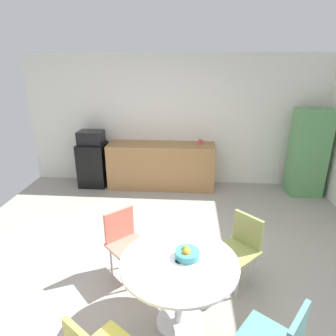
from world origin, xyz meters
name	(u,v)px	position (x,y,z in m)	size (l,w,h in m)	color
ground_plane	(160,274)	(0.00, 0.00, 0.00)	(6.00, 6.00, 0.00)	#9E998E
wall_back	(174,121)	(0.00, 3.00, 1.30)	(6.00, 0.10, 2.60)	white
counter_block	(161,166)	(-0.24, 2.65, 0.45)	(2.11, 0.60, 0.90)	#9E7042
mini_fridge	(93,164)	(-1.64, 2.65, 0.44)	(0.54, 0.54, 0.88)	black
microwave	(91,137)	(-1.64, 2.65, 1.01)	(0.48, 0.38, 0.26)	black
locker_cabinet	(308,153)	(2.55, 2.55, 0.82)	(0.60, 0.50, 1.64)	#599959
round_table	(179,273)	(0.25, -0.70, 0.60)	(1.09, 1.09, 0.74)	silver
chair_olive	(242,242)	(0.94, -0.03, 0.52)	(0.59, 0.59, 0.83)	silver
chair_coral	(124,236)	(-0.42, -0.01, 0.52)	(0.59, 0.59, 0.83)	silver
fruit_bowl	(187,253)	(0.32, -0.64, 0.78)	(0.23, 0.23, 0.11)	teal
mug_white	(200,142)	(0.53, 2.71, 0.95)	(0.13, 0.08, 0.09)	#D84C4C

